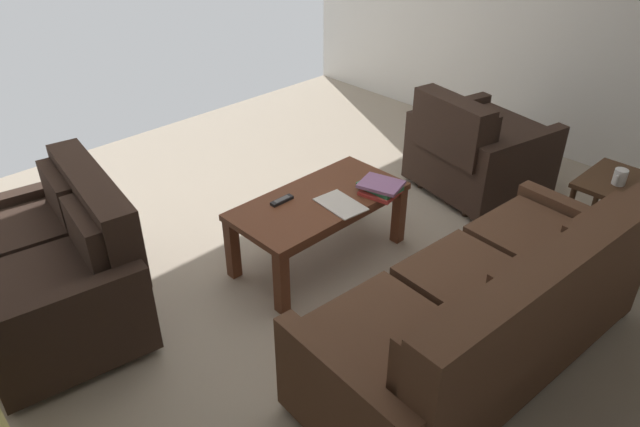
% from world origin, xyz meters
% --- Properties ---
extents(ground_plane, '(5.30, 5.18, 0.01)m').
position_xyz_m(ground_plane, '(0.00, 0.00, -0.00)').
color(ground_plane, tan).
extents(wall_left, '(0.12, 5.18, 2.53)m').
position_xyz_m(wall_left, '(-2.65, 0.00, 1.26)').
color(wall_left, white).
rests_on(wall_left, ground).
extents(sofa_main, '(2.01, 0.95, 0.88)m').
position_xyz_m(sofa_main, '(0.08, 1.34, 0.37)').
color(sofa_main, black).
rests_on(sofa_main, ground).
extents(loveseat_near, '(0.97, 1.33, 0.85)m').
position_xyz_m(loveseat_near, '(1.46, -0.55, 0.36)').
color(loveseat_near, black).
rests_on(loveseat_near, ground).
extents(coffee_table, '(1.14, 0.56, 0.46)m').
position_xyz_m(coffee_table, '(0.01, 0.05, 0.39)').
color(coffee_table, brown).
rests_on(coffee_table, ground).
extents(end_table, '(0.51, 0.51, 0.57)m').
position_xyz_m(end_table, '(-1.36, 1.38, 0.48)').
color(end_table, '#472D1C').
rests_on(end_table, ground).
extents(armchair_side, '(0.99, 1.01, 0.84)m').
position_xyz_m(armchair_side, '(-1.48, 0.25, 0.36)').
color(armchair_side, black).
rests_on(armchair_side, ground).
extents(coffee_mug, '(0.10, 0.08, 0.10)m').
position_xyz_m(coffee_mug, '(-1.31, 1.34, 0.62)').
color(coffee_mug, white).
rests_on(coffee_mug, end_table).
extents(book_stack, '(0.27, 0.31, 0.07)m').
position_xyz_m(book_stack, '(-0.32, 0.27, 0.50)').
color(book_stack, '#C63833').
rests_on(book_stack, coffee_table).
extents(tv_remote, '(0.16, 0.05, 0.02)m').
position_xyz_m(tv_remote, '(0.21, -0.08, 0.47)').
color(tv_remote, black).
rests_on(tv_remote, coffee_table).
extents(loose_magazine, '(0.23, 0.33, 0.01)m').
position_xyz_m(loose_magazine, '(-0.03, 0.20, 0.46)').
color(loose_magazine, silver).
rests_on(loose_magazine, coffee_table).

